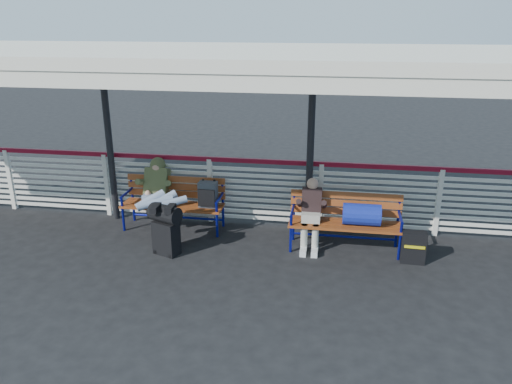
% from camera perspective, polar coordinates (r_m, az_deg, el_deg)
% --- Properties ---
extents(ground, '(60.00, 60.00, 0.00)m').
position_cam_1_polar(ground, '(7.71, -8.59, -8.70)').
color(ground, black).
rests_on(ground, ground).
extents(fence, '(12.08, 0.08, 1.24)m').
position_cam_1_polar(fence, '(9.12, -5.26, 0.53)').
color(fence, silver).
rests_on(fence, ground).
extents(canopy, '(12.60, 3.60, 3.16)m').
position_cam_1_polar(canopy, '(7.66, -7.78, 15.03)').
color(canopy, silver).
rests_on(canopy, ground).
extents(luggage_stack, '(0.57, 0.44, 0.83)m').
position_cam_1_polar(luggage_stack, '(8.03, -10.29, -4.03)').
color(luggage_stack, black).
rests_on(luggage_stack, ground).
extents(bench_left, '(1.80, 0.56, 0.92)m').
position_cam_1_polar(bench_left, '(8.89, -8.24, -0.59)').
color(bench_left, brown).
rests_on(bench_left, ground).
extents(bench_right, '(1.80, 0.56, 0.92)m').
position_cam_1_polar(bench_right, '(8.14, 11.09, -2.65)').
color(bench_right, brown).
rests_on(bench_right, ground).
extents(traveler_man, '(0.94, 1.64, 0.77)m').
position_cam_1_polar(traveler_man, '(8.65, -11.08, -0.53)').
color(traveler_man, '#8CA5BC').
rests_on(traveler_man, ground).
extents(companion_person, '(0.32, 0.66, 1.15)m').
position_cam_1_polar(companion_person, '(8.13, 6.31, -2.42)').
color(companion_person, '#ACA99C').
rests_on(companion_person, ground).
extents(suitcase_side, '(0.37, 0.24, 0.51)m').
position_cam_1_polar(suitcase_side, '(8.09, 17.54, -6.02)').
color(suitcase_side, black).
rests_on(suitcase_side, ground).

